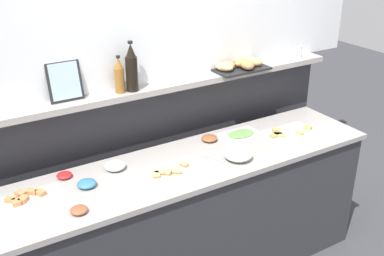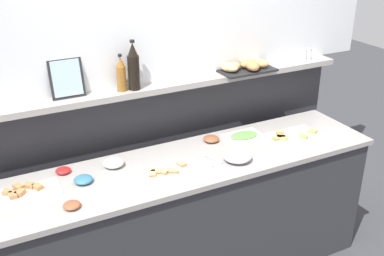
# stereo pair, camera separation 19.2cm
# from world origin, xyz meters

# --- Properties ---
(ground_plane) EXTENTS (12.00, 12.00, 0.00)m
(ground_plane) POSITION_xyz_m (0.00, 0.60, 0.00)
(ground_plane) COLOR #38383D
(buffet_counter) EXTENTS (2.56, 0.60, 0.91)m
(buffet_counter) POSITION_xyz_m (0.00, 0.00, 0.46)
(buffet_counter) COLOR #2D2D33
(buffet_counter) RESTS_ON ground_plane
(back_ledge_unit) EXTENTS (2.85, 0.22, 1.29)m
(back_ledge_unit) POSITION_xyz_m (0.00, 0.48, 0.68)
(back_ledge_unit) COLOR #2D2D33
(back_ledge_unit) RESTS_ON ground_plane
(sandwich_platter_side) EXTENTS (0.31, 0.20, 0.04)m
(sandwich_platter_side) POSITION_xyz_m (-0.14, -0.05, 0.92)
(sandwich_platter_side) COLOR white
(sandwich_platter_side) RESTS_ON buffet_counter
(sandwich_platter_front) EXTENTS (0.36, 0.21, 0.04)m
(sandwich_platter_front) POSITION_xyz_m (0.81, -0.01, 0.92)
(sandwich_platter_front) COLOR white
(sandwich_platter_front) RESTS_ON buffet_counter
(sandwich_platter_rear) EXTENTS (0.35, 0.18, 0.04)m
(sandwich_platter_rear) POSITION_xyz_m (-0.94, 0.08, 0.92)
(sandwich_platter_rear) COLOR white
(sandwich_platter_rear) RESTS_ON buffet_counter
(cold_cuts_platter) EXTENTS (0.27, 0.19, 0.02)m
(cold_cuts_platter) POSITION_xyz_m (0.51, 0.13, 0.92)
(cold_cuts_platter) COLOR white
(cold_cuts_platter) RESTS_ON buffet_counter
(glass_bowl_large) EXTENTS (0.13, 0.13, 0.05)m
(glass_bowl_large) POSITION_xyz_m (-0.41, 0.15, 0.93)
(glass_bowl_large) COLOR silver
(glass_bowl_large) RESTS_ON buffet_counter
(glass_bowl_medium) EXTENTS (0.18, 0.18, 0.07)m
(glass_bowl_medium) POSITION_xyz_m (0.30, -0.13, 0.94)
(glass_bowl_medium) COLOR silver
(glass_bowl_medium) RESTS_ON buffet_counter
(condiment_bowl_cream) EXTENTS (0.11, 0.11, 0.04)m
(condiment_bowl_cream) POSITION_xyz_m (0.28, 0.18, 0.93)
(condiment_bowl_cream) COLOR brown
(condiment_bowl_cream) RESTS_ON buffet_counter
(condiment_bowl_dark) EXTENTS (0.09, 0.09, 0.03)m
(condiment_bowl_dark) POSITION_xyz_m (-0.74, -0.17, 0.93)
(condiment_bowl_dark) COLOR brown
(condiment_bowl_dark) RESTS_ON buffet_counter
(condiment_bowl_teal) EXTENTS (0.11, 0.11, 0.04)m
(condiment_bowl_teal) POSITION_xyz_m (-0.62, 0.05, 0.93)
(condiment_bowl_teal) COLOR teal
(condiment_bowl_teal) RESTS_ON buffet_counter
(condiment_bowl_red) EXTENTS (0.09, 0.09, 0.03)m
(condiment_bowl_red) POSITION_xyz_m (-0.70, 0.21, 0.93)
(condiment_bowl_red) COLOR red
(condiment_bowl_red) RESTS_ON buffet_counter
(serving_tongs) EXTENTS (0.08, 0.19, 0.01)m
(serving_tongs) POSITION_xyz_m (0.15, -0.03, 0.92)
(serving_tongs) COLOR #B7BABF
(serving_tongs) RESTS_ON buffet_counter
(napkin_stack) EXTENTS (0.17, 0.17, 0.03)m
(napkin_stack) POSITION_xyz_m (1.12, -0.16, 0.93)
(napkin_stack) COLOR white
(napkin_stack) RESTS_ON buffet_counter
(vinegar_bottle_amber) EXTENTS (0.06, 0.06, 0.24)m
(vinegar_bottle_amber) POSITION_xyz_m (-0.25, 0.39, 1.40)
(vinegar_bottle_amber) COLOR #8E5B23
(vinegar_bottle_amber) RESTS_ON back_ledge_unit
(wine_bottle_dark) EXTENTS (0.08, 0.08, 0.32)m
(wine_bottle_dark) POSITION_xyz_m (-0.16, 0.39, 1.43)
(wine_bottle_dark) COLOR black
(wine_bottle_dark) RESTS_ON back_ledge_unit
(salt_shaker) EXTENTS (0.03, 0.03, 0.09)m
(salt_shaker) POSITION_xyz_m (1.20, 0.40, 1.34)
(salt_shaker) COLOR white
(salt_shaker) RESTS_ON back_ledge_unit
(pepper_shaker) EXTENTS (0.03, 0.03, 0.09)m
(pepper_shaker) POSITION_xyz_m (1.25, 0.40, 1.34)
(pepper_shaker) COLOR white
(pepper_shaker) RESTS_ON back_ledge_unit
(bread_basket) EXTENTS (0.41, 0.31, 0.08)m
(bread_basket) POSITION_xyz_m (0.69, 0.41, 1.33)
(bread_basket) COLOR black
(bread_basket) RESTS_ON back_ledge_unit
(framed_picture) EXTENTS (0.20, 0.07, 0.24)m
(framed_picture) POSITION_xyz_m (-0.57, 0.44, 1.41)
(framed_picture) COLOR black
(framed_picture) RESTS_ON back_ledge_unit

